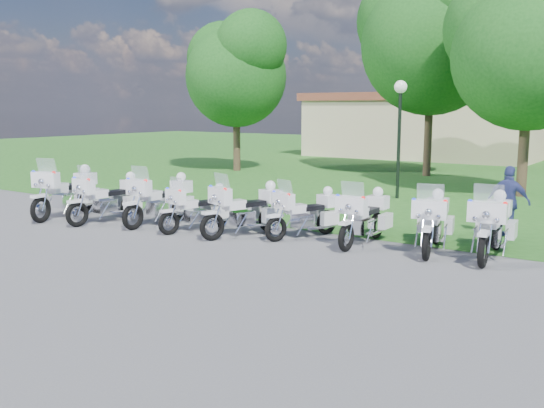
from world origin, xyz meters
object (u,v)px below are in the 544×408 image
Objects in this scene: motorcycle_4 at (246,209)px; motorcycle_8 at (493,225)px; motorcycle_0 at (67,191)px; lamp_post at (400,110)px; motorcycle_2 at (162,199)px; bystander_c at (509,202)px; motorcycle_5 at (306,212)px; motorcycle_1 at (109,197)px; motorcycle_7 at (433,221)px; motorcycle_3 at (199,207)px; motorcycle_6 at (365,217)px.

motorcycle_8 reaches higher than motorcycle_4.
motorcycle_4 is at bearing 175.43° from motorcycle_0.
motorcycle_4 is 8.37m from lamp_post.
bystander_c reaches higher than motorcycle_2.
bystander_c is at bearing -125.45° from motorcycle_5.
motorcycle_0 is at bearing 10.12° from motorcycle_1.
motorcycle_1 reaches higher than motorcycle_7.
motorcycle_1 is 0.99× the size of motorcycle_8.
motorcycle_5 is at bearing -147.82° from motorcycle_3.
lamp_post is at bearing -38.91° from bystander_c.
motorcycle_3 is (1.42, -0.08, -0.09)m from motorcycle_2.
lamp_post is (-3.81, 6.93, 2.42)m from motorcycle_7.
motorcycle_6 is (4.22, 1.04, 0.04)m from motorcycle_3.
motorcycle_8 is (7.02, 1.41, 0.09)m from motorcycle_3.
lamp_post is (4.85, 8.70, 2.40)m from motorcycle_1.
bystander_c is at bearing -90.06° from motorcycle_8.
motorcycle_0 reaches higher than motorcycle_5.
motorcycle_2 is at bearing 2.88° from motorcycle_8.
motorcycle_7 is at bearing -169.31° from motorcycle_2.
motorcycle_2 is 4.22m from motorcycle_5.
motorcycle_2 is at bearing 20.73° from motorcycle_4.
motorcycle_0 is at bearing 14.46° from motorcycle_2.
motorcycle_6 is 7.90m from lamp_post.
motorcycle_5 is (7.25, 1.51, -0.13)m from motorcycle_0.
motorcycle_5 is (2.73, 0.87, 0.01)m from motorcycle_3.
motorcycle_5 is at bearing -5.63° from motorcycle_7.
motorcycle_4 is (1.39, 0.21, 0.07)m from motorcycle_3.
motorcycle_1 is at bearing -1.59° from motorcycle_7.
motorcycle_6 is 0.93× the size of motorcycle_8.
motorcycle_8 is (11.54, 2.05, -0.05)m from motorcycle_0.
motorcycle_1 is 1.05× the size of motorcycle_4.
lamp_post is at bearing -111.28° from motorcycle_2.
motorcycle_4 is 2.95m from motorcycle_6.
lamp_post reaches higher than motorcycle_4.
motorcycle_4 is 1.49m from motorcycle_5.
motorcycle_4 reaches higher than motorcycle_5.
motorcycle_3 is 5.92m from motorcycle_7.
motorcycle_1 is 1.04× the size of motorcycle_7.
motorcycle_4 is at bearing -176.18° from motorcycle_2.
bystander_c reaches higher than motorcycle_7.
bystander_c is at bearing -135.69° from motorcycle_6.
motorcycle_3 is 1.00× the size of motorcycle_5.
lamp_post is (6.49, 8.84, 2.34)m from motorcycle_0.
motorcycle_7 is at bearing -152.46° from motorcycle_5.
motorcycle_2 reaches higher than motorcycle_5.
motorcycle_0 reaches higher than motorcycle_3.
motorcycle_3 is 1.20× the size of bystander_c.
motorcycle_7 is at bearing -163.28° from motorcycle_1.
motorcycle_2 is 1.07× the size of motorcycle_4.
motorcycle_2 is 8.54m from motorcycle_8.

